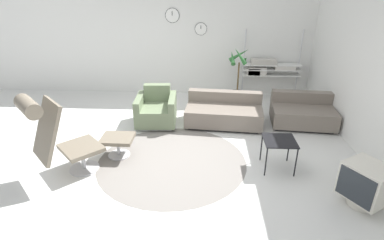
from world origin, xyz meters
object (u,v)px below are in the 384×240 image
(lounge_chair, at_px, (54,131))
(shelf_unit, at_px, (266,68))
(side_table, at_px, (279,143))
(crt_television, at_px, (366,184))
(armchair_red, at_px, (157,110))
(couch_low, at_px, (224,113))
(couch_second, at_px, (302,113))
(potted_plant, at_px, (238,83))
(ottoman, at_px, (118,141))

(lounge_chair, xyz_separation_m, shelf_unit, (3.52, 3.67, -0.02))
(side_table, relative_size, crt_television, 0.71)
(armchair_red, bearing_deg, couch_low, 179.20)
(armchair_red, relative_size, couch_second, 0.67)
(couch_low, bearing_deg, potted_plant, -101.40)
(couch_low, bearing_deg, lounge_chair, 44.19)
(armchair_red, bearing_deg, crt_television, 139.32)
(side_table, bearing_deg, potted_plant, 97.59)
(couch_second, bearing_deg, shelf_unit, -68.51)
(crt_television, xyz_separation_m, shelf_unit, (-0.57, 4.06, 0.42))
(lounge_chair, bearing_deg, ottoman, 90.00)
(armchair_red, distance_m, shelf_unit, 3.02)
(couch_second, bearing_deg, side_table, 68.31)
(lounge_chair, xyz_separation_m, side_table, (3.18, 0.41, -0.32))
(ottoman, distance_m, couch_low, 2.23)
(crt_television, bearing_deg, lounge_chair, 52.22)
(ottoman, xyz_separation_m, potted_plant, (2.15, 2.59, 0.21))
(crt_television, height_order, shelf_unit, shelf_unit)
(shelf_unit, bearing_deg, ottoman, -133.50)
(lounge_chair, bearing_deg, couch_second, 72.46)
(lounge_chair, distance_m, couch_second, 4.52)
(lounge_chair, height_order, ottoman, lounge_chair)
(ottoman, relative_size, armchair_red, 0.60)
(couch_low, relative_size, crt_television, 2.30)
(ottoman, bearing_deg, couch_second, 22.65)
(armchair_red, bearing_deg, lounge_chair, 57.88)
(couch_low, relative_size, couch_second, 1.24)
(lounge_chair, distance_m, crt_television, 4.14)
(armchair_red, xyz_separation_m, couch_second, (2.92, 0.10, -0.04))
(couch_low, height_order, couch_second, same)
(armchair_red, relative_size, side_table, 1.75)
(ottoman, distance_m, crt_television, 3.59)
(armchair_red, height_order, potted_plant, potted_plant)
(ottoman, distance_m, potted_plant, 3.37)
(shelf_unit, bearing_deg, side_table, -95.94)
(ottoman, relative_size, side_table, 1.05)
(couch_second, height_order, potted_plant, potted_plant)
(ottoman, height_order, side_table, side_table)
(ottoman, xyz_separation_m, crt_television, (3.44, -1.04, 0.06))
(potted_plant, bearing_deg, shelf_unit, 30.81)
(armchair_red, relative_size, shelf_unit, 0.52)
(armchair_red, distance_m, couch_second, 2.92)
(crt_television, relative_size, potted_plant, 0.51)
(lounge_chair, relative_size, crt_television, 1.89)
(potted_plant, height_order, shelf_unit, shelf_unit)
(lounge_chair, distance_m, ottoman, 1.05)
(couch_low, xyz_separation_m, side_table, (0.74, -1.58, 0.20))
(shelf_unit, bearing_deg, couch_low, -122.87)
(ottoman, distance_m, shelf_unit, 4.19)
(ottoman, xyz_separation_m, armchair_red, (0.43, 1.29, 0.02))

